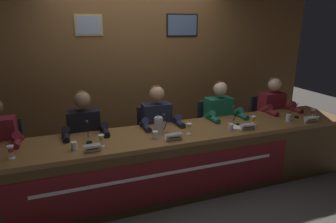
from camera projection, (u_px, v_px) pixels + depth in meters
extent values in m
plane|color=#4C4742|center=(168.00, 189.00, 3.49)|extent=(12.00, 12.00, 0.00)
cube|color=brown|center=(138.00, 69.00, 4.33)|extent=(5.97, 0.12, 2.60)
cube|color=tan|center=(89.00, 25.00, 3.86)|extent=(0.37, 0.02, 0.28)
cube|color=#8C99AD|center=(89.00, 25.00, 3.85)|extent=(0.33, 0.01, 0.24)
cube|color=black|center=(182.00, 25.00, 4.31)|extent=(0.50, 0.02, 0.33)
cube|color=slate|center=(183.00, 25.00, 4.30)|extent=(0.46, 0.01, 0.29)
cube|color=brown|center=(168.00, 134.00, 3.28)|extent=(4.77, 0.72, 0.05)
cube|color=#4C341B|center=(179.00, 177.00, 3.08)|extent=(4.71, 0.04, 0.70)
cube|color=#4C341B|center=(319.00, 139.00, 4.15)|extent=(0.08, 0.64, 0.70)
cube|color=maroon|center=(166.00, 181.00, 3.01)|extent=(3.10, 0.01, 0.50)
cube|color=white|center=(166.00, 174.00, 2.98)|extent=(2.63, 0.00, 0.04)
cylinder|color=black|center=(11.00, 197.00, 3.33)|extent=(0.44, 0.44, 0.02)
cylinder|color=black|center=(8.00, 181.00, 3.27)|extent=(0.05, 0.05, 0.40)
cube|color=#232328|center=(5.00, 164.00, 3.20)|extent=(0.44, 0.44, 0.03)
cube|color=#232328|center=(4.00, 138.00, 3.32)|extent=(0.40, 0.05, 0.44)
cylinder|color=black|center=(13.00, 195.00, 2.98)|extent=(0.10, 0.10, 0.45)
cylinder|color=black|center=(11.00, 165.00, 3.04)|extent=(0.13, 0.34, 0.13)
cube|color=maroon|center=(0.00, 140.00, 3.09)|extent=(0.36, 0.20, 0.48)
cylinder|color=maroon|center=(19.00, 139.00, 3.06)|extent=(0.09, 0.30, 0.25)
cylinder|color=maroon|center=(17.00, 143.00, 2.91)|extent=(0.07, 0.24, 0.07)
cylinder|color=white|center=(12.00, 158.00, 2.63)|extent=(0.06, 0.06, 0.00)
cylinder|color=white|center=(12.00, 155.00, 2.63)|extent=(0.01, 0.01, 0.05)
cone|color=white|center=(11.00, 149.00, 2.61)|extent=(0.06, 0.06, 0.06)
cylinder|color=#B21E2D|center=(11.00, 150.00, 2.61)|extent=(0.04, 0.04, 0.04)
cylinder|color=black|center=(90.00, 183.00, 3.62)|extent=(0.44, 0.44, 0.02)
cylinder|color=black|center=(88.00, 168.00, 3.55)|extent=(0.05, 0.05, 0.40)
cube|color=#232328|center=(87.00, 152.00, 3.49)|extent=(0.44, 0.44, 0.03)
cube|color=#232328|center=(84.00, 129.00, 3.61)|extent=(0.40, 0.05, 0.44)
cylinder|color=black|center=(82.00, 183.00, 3.21)|extent=(0.10, 0.10, 0.45)
cylinder|color=black|center=(100.00, 180.00, 3.27)|extent=(0.10, 0.10, 0.45)
cylinder|color=black|center=(79.00, 155.00, 3.26)|extent=(0.13, 0.34, 0.13)
cylinder|color=black|center=(97.00, 153.00, 3.33)|extent=(0.13, 0.34, 0.13)
cube|color=black|center=(85.00, 130.00, 3.38)|extent=(0.36, 0.20, 0.48)
sphere|color=#8E664C|center=(82.00, 100.00, 3.25)|extent=(0.19, 0.19, 0.19)
sphere|color=#593819|center=(82.00, 98.00, 3.26)|extent=(0.17, 0.17, 0.17)
cylinder|color=black|center=(66.00, 133.00, 3.21)|extent=(0.09, 0.30, 0.25)
cylinder|color=black|center=(104.00, 129.00, 3.35)|extent=(0.09, 0.30, 0.25)
cylinder|color=black|center=(66.00, 137.00, 3.06)|extent=(0.07, 0.24, 0.07)
cylinder|color=black|center=(106.00, 132.00, 3.20)|extent=(0.07, 0.24, 0.07)
cube|color=white|center=(92.00, 149.00, 2.73)|extent=(0.16, 0.03, 0.08)
cube|color=white|center=(92.00, 148.00, 2.76)|extent=(0.16, 0.03, 0.08)
cube|color=black|center=(92.00, 149.00, 2.73)|extent=(0.12, 0.01, 0.01)
cylinder|color=white|center=(102.00, 146.00, 2.90)|extent=(0.06, 0.06, 0.00)
cylinder|color=white|center=(102.00, 143.00, 2.89)|extent=(0.01, 0.01, 0.05)
cone|color=white|center=(101.00, 138.00, 2.87)|extent=(0.06, 0.06, 0.06)
cylinder|color=yellow|center=(101.00, 138.00, 2.87)|extent=(0.04, 0.04, 0.04)
cylinder|color=silver|center=(74.00, 146.00, 2.80)|extent=(0.06, 0.06, 0.08)
cylinder|color=silver|center=(74.00, 148.00, 2.80)|extent=(0.05, 0.05, 0.05)
cylinder|color=black|center=(89.00, 143.00, 2.96)|extent=(0.06, 0.06, 0.02)
cylinder|color=black|center=(88.00, 132.00, 2.99)|extent=(0.01, 0.13, 0.18)
sphere|color=#2D2D2D|center=(87.00, 122.00, 3.02)|extent=(0.03, 0.03, 0.03)
cylinder|color=black|center=(157.00, 171.00, 3.91)|extent=(0.44, 0.44, 0.02)
cylinder|color=black|center=(156.00, 157.00, 3.84)|extent=(0.05, 0.05, 0.40)
cube|color=#232328|center=(156.00, 143.00, 3.78)|extent=(0.44, 0.44, 0.03)
cube|color=#232328|center=(152.00, 121.00, 3.89)|extent=(0.40, 0.05, 0.44)
cylinder|color=black|center=(157.00, 170.00, 3.50)|extent=(0.10, 0.10, 0.45)
cylinder|color=black|center=(173.00, 168.00, 3.56)|extent=(0.10, 0.10, 0.45)
cylinder|color=black|center=(153.00, 145.00, 3.55)|extent=(0.13, 0.34, 0.13)
cylinder|color=black|center=(168.00, 143.00, 3.62)|extent=(0.13, 0.34, 0.13)
cube|color=#1E2338|center=(157.00, 122.00, 3.67)|extent=(0.36, 0.20, 0.48)
sphere|color=tan|center=(157.00, 94.00, 3.54)|extent=(0.19, 0.19, 0.19)
sphere|color=#593819|center=(156.00, 92.00, 3.55)|extent=(0.17, 0.17, 0.17)
cylinder|color=#1E2338|center=(143.00, 124.00, 3.50)|extent=(0.09, 0.30, 0.25)
cylinder|color=#1E2338|center=(175.00, 121.00, 3.64)|extent=(0.09, 0.30, 0.25)
cylinder|color=#1E2338|center=(146.00, 127.00, 3.35)|extent=(0.07, 0.24, 0.07)
cylinder|color=#1E2338|center=(179.00, 123.00, 3.49)|extent=(0.07, 0.24, 0.07)
cube|color=white|center=(174.00, 137.00, 3.02)|extent=(0.19, 0.03, 0.08)
cube|color=white|center=(173.00, 136.00, 3.05)|extent=(0.19, 0.03, 0.08)
cube|color=black|center=(175.00, 138.00, 3.01)|extent=(0.13, 0.01, 0.01)
cylinder|color=white|center=(189.00, 134.00, 3.23)|extent=(0.06, 0.06, 0.00)
cylinder|color=white|center=(189.00, 131.00, 3.22)|extent=(0.01, 0.01, 0.05)
cone|color=white|center=(189.00, 126.00, 3.20)|extent=(0.06, 0.06, 0.06)
cylinder|color=yellow|center=(189.00, 127.00, 3.21)|extent=(0.04, 0.04, 0.04)
cylinder|color=silver|center=(155.00, 135.00, 3.08)|extent=(0.06, 0.06, 0.08)
cylinder|color=silver|center=(155.00, 137.00, 3.08)|extent=(0.05, 0.05, 0.05)
cylinder|color=black|center=(168.00, 134.00, 3.19)|extent=(0.06, 0.06, 0.02)
cylinder|color=black|center=(166.00, 124.00, 3.22)|extent=(0.01, 0.13, 0.18)
sphere|color=#2D2D2D|center=(164.00, 115.00, 3.25)|extent=(0.03, 0.03, 0.03)
cylinder|color=black|center=(215.00, 161.00, 4.19)|extent=(0.44, 0.44, 0.02)
cylinder|color=black|center=(215.00, 148.00, 4.13)|extent=(0.05, 0.05, 0.40)
cube|color=#232328|center=(216.00, 134.00, 4.07)|extent=(0.44, 0.44, 0.03)
cube|color=#232328|center=(210.00, 115.00, 4.18)|extent=(0.40, 0.05, 0.44)
cylinder|color=black|center=(221.00, 159.00, 3.78)|extent=(0.10, 0.10, 0.45)
cylinder|color=black|center=(234.00, 157.00, 3.85)|extent=(0.10, 0.10, 0.45)
cylinder|color=black|center=(217.00, 136.00, 3.84)|extent=(0.13, 0.34, 0.13)
cylinder|color=black|center=(230.00, 134.00, 3.90)|extent=(0.13, 0.34, 0.13)
cube|color=#196047|center=(218.00, 115.00, 3.96)|extent=(0.36, 0.20, 0.48)
sphere|color=beige|center=(220.00, 88.00, 3.83)|extent=(0.19, 0.19, 0.19)
sphere|color=#331E0F|center=(220.00, 87.00, 3.84)|extent=(0.17, 0.17, 0.17)
cylinder|color=#196047|center=(208.00, 117.00, 3.79)|extent=(0.09, 0.30, 0.25)
cylinder|color=#196047|center=(235.00, 114.00, 3.93)|extent=(0.09, 0.30, 0.25)
cylinder|color=#196047|center=(214.00, 119.00, 3.64)|extent=(0.07, 0.24, 0.07)
cylinder|color=#196047|center=(242.00, 116.00, 3.78)|extent=(0.07, 0.24, 0.07)
cube|color=white|center=(249.00, 127.00, 3.32)|extent=(0.20, 0.03, 0.08)
cube|color=white|center=(247.00, 126.00, 3.35)|extent=(0.20, 0.03, 0.08)
cube|color=black|center=(249.00, 127.00, 3.32)|extent=(0.14, 0.01, 0.01)
cylinder|color=white|center=(253.00, 125.00, 3.49)|extent=(0.06, 0.06, 0.00)
cylinder|color=white|center=(253.00, 123.00, 3.48)|extent=(0.01, 0.01, 0.05)
cone|color=white|center=(253.00, 119.00, 3.47)|extent=(0.06, 0.06, 0.06)
cylinder|color=orange|center=(253.00, 119.00, 3.47)|extent=(0.04, 0.04, 0.04)
cylinder|color=silver|center=(231.00, 127.00, 3.32)|extent=(0.06, 0.06, 0.08)
cylinder|color=silver|center=(231.00, 129.00, 3.32)|extent=(0.05, 0.05, 0.05)
cylinder|color=black|center=(238.00, 125.00, 3.50)|extent=(0.06, 0.06, 0.02)
cylinder|color=black|center=(236.00, 116.00, 3.52)|extent=(0.01, 0.13, 0.18)
sphere|color=#2D2D2D|center=(234.00, 107.00, 3.55)|extent=(0.03, 0.03, 0.03)
cylinder|color=black|center=(265.00, 153.00, 4.48)|extent=(0.44, 0.44, 0.02)
cylinder|color=black|center=(266.00, 140.00, 4.42)|extent=(0.05, 0.05, 0.40)
cube|color=#232328|center=(268.00, 127.00, 4.36)|extent=(0.44, 0.44, 0.03)
cube|color=#232328|center=(261.00, 109.00, 4.47)|extent=(0.40, 0.05, 0.44)
cylinder|color=black|center=(276.00, 150.00, 4.07)|extent=(0.10, 0.10, 0.45)
cylinder|color=black|center=(288.00, 148.00, 4.14)|extent=(0.10, 0.10, 0.45)
cylinder|color=black|center=(271.00, 128.00, 4.13)|extent=(0.13, 0.34, 0.13)
cylinder|color=black|center=(283.00, 127.00, 4.19)|extent=(0.13, 0.34, 0.13)
cube|color=maroon|center=(271.00, 109.00, 4.25)|extent=(0.36, 0.20, 0.48)
sphere|color=beige|center=(275.00, 84.00, 4.12)|extent=(0.19, 0.19, 0.19)
sphere|color=#593819|center=(274.00, 83.00, 4.13)|extent=(0.17, 0.17, 0.17)
cylinder|color=maroon|center=(264.00, 110.00, 4.08)|extent=(0.09, 0.30, 0.25)
cylinder|color=maroon|center=(287.00, 108.00, 4.22)|extent=(0.09, 0.30, 0.25)
cylinder|color=maroon|center=(271.00, 112.00, 3.93)|extent=(0.07, 0.24, 0.07)
cylinder|color=maroon|center=(296.00, 109.00, 4.07)|extent=(0.07, 0.24, 0.07)
cube|color=white|center=(312.00, 120.00, 3.59)|extent=(0.19, 0.03, 0.08)
cube|color=white|center=(310.00, 119.00, 3.62)|extent=(0.19, 0.03, 0.08)
cube|color=black|center=(312.00, 120.00, 3.58)|extent=(0.14, 0.01, 0.01)
cylinder|color=white|center=(312.00, 118.00, 3.78)|extent=(0.06, 0.06, 0.00)
cylinder|color=white|center=(312.00, 116.00, 3.77)|extent=(0.01, 0.01, 0.05)
cone|color=white|center=(313.00, 111.00, 3.76)|extent=(0.06, 0.06, 0.06)
cylinder|color=#B21E2D|center=(313.00, 112.00, 3.76)|extent=(0.04, 0.04, 0.04)
cylinder|color=silver|center=(288.00, 118.00, 3.66)|extent=(0.06, 0.06, 0.08)
cylinder|color=silver|center=(288.00, 119.00, 3.67)|extent=(0.05, 0.05, 0.05)
cylinder|color=black|center=(297.00, 117.00, 3.79)|extent=(0.06, 0.06, 0.02)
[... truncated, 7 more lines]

